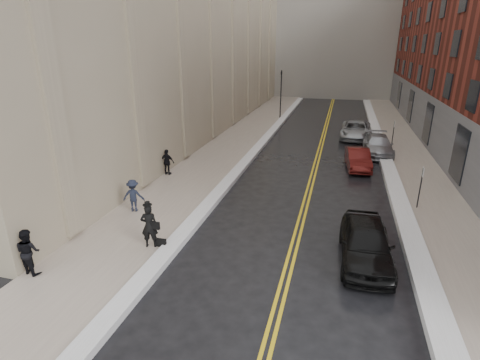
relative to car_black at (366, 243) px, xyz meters
The scene contains 18 objects.
ground 5.82m from the car_black, 154.45° to the right, with size 160.00×160.00×0.00m, color black.
sidewalk_left 16.65m from the car_black, 125.67° to the left, with size 4.00×64.00×0.15m, color gray.
sidewalk_right 14.06m from the car_black, 74.29° to the left, with size 3.00×64.00×0.15m, color gray.
lane_stripe_a 13.83m from the car_black, 101.79° to the left, with size 0.12×64.00×0.01m, color gold.
lane_stripe_b 13.78m from the car_black, 100.81° to the left, with size 0.12×64.00×0.01m, color gold.
snow_ridge_left 15.42m from the car_black, 118.70° to the left, with size 0.70×60.80×0.26m, color white.
snow_ridge_right 13.67m from the car_black, 81.79° to the left, with size 0.85×60.80×0.30m, color white.
traffic_signal 28.69m from the car_black, 105.83° to the left, with size 0.18×0.15×5.20m.
parking_sign_near 6.17m from the car_black, 63.91° to the left, with size 0.06×0.35×2.23m.
parking_sign_far 17.73m from the car_black, 81.24° to the left, with size 0.06×0.35×2.23m.
car_black is the anchor object (origin of this frame).
car_maroon 11.72m from the car_black, 90.00° to the left, with size 1.39×3.99×1.32m, color #470F0C.
car_silver_near 15.70m from the car_black, 84.44° to the left, with size 1.96×4.82×1.40m, color #93959A.
car_silver_far 20.54m from the car_black, 90.00° to the left, with size 2.46×5.33×1.48m, color #989BA0.
pedestrian_main 8.33m from the car_black, behind, with size 0.66×0.43×1.80m, color black.
pedestrian_a 12.12m from the car_black, 160.17° to the right, with size 0.82×0.64×1.68m, color black.
pedestrian_b 10.71m from the car_black, behind, with size 1.03×0.59×1.59m, color #1A1F2E.
pedestrian_c 13.32m from the car_black, 148.83° to the left, with size 0.93×0.39×1.59m, color black.
Camera 1 is at (3.88, -10.65, 7.75)m, focal length 28.00 mm.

